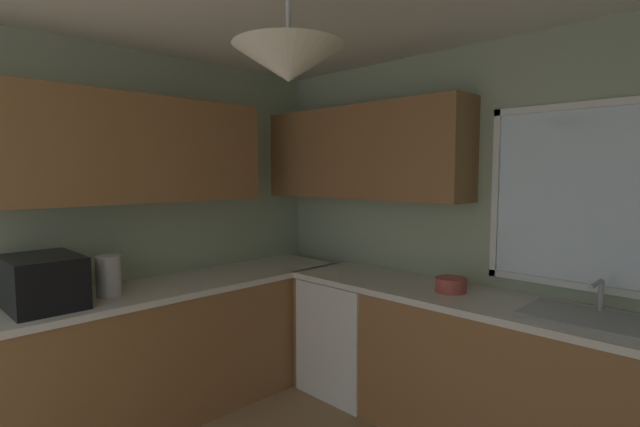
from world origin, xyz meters
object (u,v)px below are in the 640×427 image
object	(u,v)px
dishwasher	(352,334)
bowl	(451,285)
kettle	(109,276)
sink_assembly	(592,317)
microwave	(42,282)

from	to	relation	value
dishwasher	bowl	bearing A→B (deg)	2.15
kettle	sink_assembly	distance (m)	2.73
dishwasher	kettle	bearing A→B (deg)	-112.65
dishwasher	bowl	xyz separation A→B (m)	(0.80, 0.03, 0.52)
dishwasher	microwave	bearing A→B (deg)	-109.27
microwave	sink_assembly	size ratio (longest dim) A/B	0.75
sink_assembly	kettle	bearing A→B (deg)	-144.92
kettle	sink_assembly	bearing A→B (deg)	35.08
microwave	sink_assembly	bearing A→B (deg)	40.46
microwave	bowl	distance (m)	2.41
dishwasher	microwave	xyz separation A→B (m)	(-0.66, -1.89, 0.62)
microwave	sink_assembly	world-z (taller)	microwave
microwave	sink_assembly	xyz separation A→B (m)	(2.25, 1.92, -0.13)
microwave	bowl	world-z (taller)	microwave
dishwasher	sink_assembly	xyz separation A→B (m)	(1.59, 0.04, 0.48)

